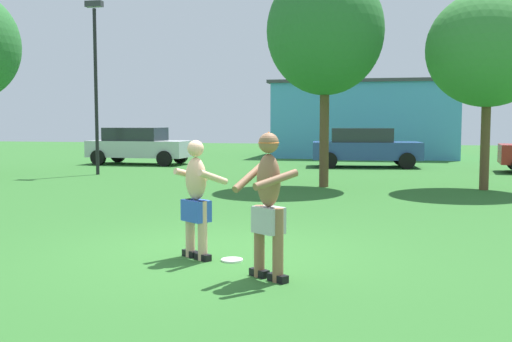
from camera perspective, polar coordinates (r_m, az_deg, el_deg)
ground_plane at (r=8.65m, az=-3.71°, el=-7.82°), size 80.00×80.00×0.00m
player_with_cap at (r=7.10m, az=1.16°, el=-2.60°), size 0.77×0.81×1.76m
player_in_blue at (r=8.23m, az=-5.67°, el=-2.43°), size 0.75×0.82×1.62m
frisbee at (r=8.20m, az=-2.29°, el=-8.43°), size 0.30×0.30×0.03m
car_silver_near_post at (r=26.42m, az=-11.06°, el=2.42°), size 4.36×2.14×1.58m
car_blue_mid_lot at (r=24.77m, az=10.29°, el=2.28°), size 4.47×2.40×1.58m
lamp_post at (r=21.73m, az=-14.98°, el=9.27°), size 0.60×0.24×5.96m
outbuilding_behind_lot at (r=32.13m, az=10.29°, el=4.85°), size 9.39×5.88×3.88m
tree_left_field at (r=17.31m, az=6.58°, el=13.01°), size 3.27×3.27×6.17m
tree_behind_players at (r=17.54m, az=21.16°, el=10.71°), size 3.27×3.27×5.35m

